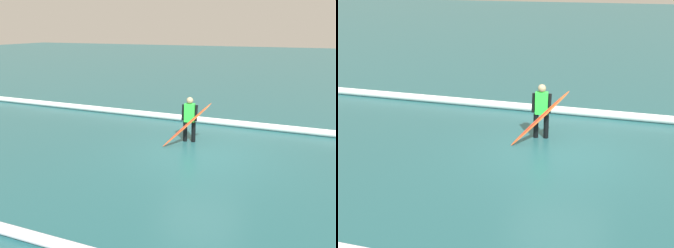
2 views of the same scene
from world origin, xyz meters
The scene contains 5 objects.
ground_plane centered at (0.00, 0.00, 0.00)m, with size 122.45×122.45×0.00m, color #21575C.
surfer centered at (0.74, -0.97, 0.84)m, with size 0.51×0.25×1.50m.
surfboard centered at (0.66, -0.53, 0.69)m, with size 1.47×1.00×1.41m.
wave_crest_foreground centered at (2.54, -3.33, 0.13)m, with size 0.26×0.26×22.08m, color white.
wave_crest_midground centered at (1.28, 5.43, 0.11)m, with size 0.21×0.21×14.26m, color white.
Camera 1 is at (-2.89, 9.41, 3.67)m, focal length 37.01 mm.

